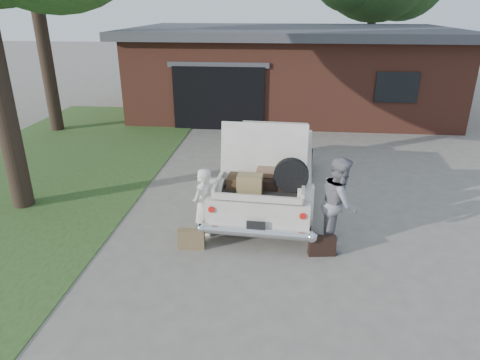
# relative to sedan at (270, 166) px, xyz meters

# --- Properties ---
(ground) EXTENTS (90.00, 90.00, 0.00)m
(ground) POSITION_rel_sedan_xyz_m (-0.50, -2.36, -0.74)
(ground) COLOR gray
(ground) RESTS_ON ground
(grass_strip) EXTENTS (6.00, 16.00, 0.02)m
(grass_strip) POSITION_rel_sedan_xyz_m (-6.00, 0.64, -0.73)
(grass_strip) COLOR #2D4C1E
(grass_strip) RESTS_ON ground
(house) EXTENTS (12.80, 7.80, 3.30)m
(house) POSITION_rel_sedan_xyz_m (0.48, 9.11, 0.93)
(house) COLOR brown
(house) RESTS_ON ground
(sedan) EXTENTS (2.25, 5.17, 2.09)m
(sedan) POSITION_rel_sedan_xyz_m (0.00, 0.00, 0.00)
(sedan) COLOR silver
(sedan) RESTS_ON ground
(woman_left) EXTENTS (0.50, 0.61, 1.44)m
(woman_left) POSITION_rel_sedan_xyz_m (-1.15, -2.13, -0.03)
(woman_left) COLOR silver
(woman_left) RESTS_ON ground
(woman_right) EXTENTS (0.71, 0.88, 1.72)m
(woman_right) POSITION_rel_sedan_xyz_m (1.32, -2.06, 0.12)
(woman_right) COLOR gray
(woman_right) RESTS_ON ground
(suitcase_left) EXTENTS (0.50, 0.18, 0.38)m
(suitcase_left) POSITION_rel_sedan_xyz_m (-1.33, -2.46, -0.56)
(suitcase_left) COLOR olive
(suitcase_left) RESTS_ON ground
(suitcase_right) EXTENTS (0.49, 0.22, 0.37)m
(suitcase_right) POSITION_rel_sedan_xyz_m (1.04, -2.45, -0.56)
(suitcase_right) COLOR black
(suitcase_right) RESTS_ON ground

